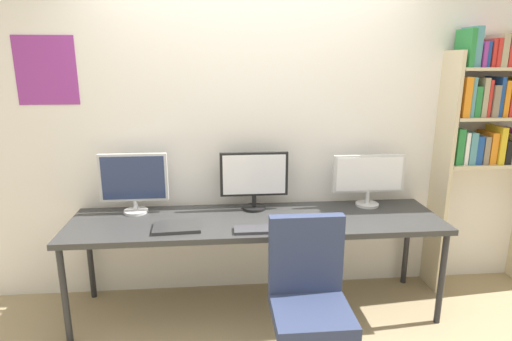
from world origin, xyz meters
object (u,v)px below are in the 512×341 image
object	(u,v)px
desk	(257,224)
laptop_closed	(177,227)
office_chair	(309,319)
computer_mouse	(321,228)
monitor_right	(369,177)
monitor_center	(254,178)
bookshelf	(492,119)
monitor_left	(134,181)
keyboard_main	(260,230)

from	to	relation	value
desk	laptop_closed	distance (m)	0.58
office_chair	computer_mouse	world-z (taller)	office_chair
monitor_right	monitor_center	bearing A→B (deg)	180.00
monitor_center	monitor_right	bearing A→B (deg)	-0.00
desk	computer_mouse	size ratio (longest dim) A/B	28.10
bookshelf	monitor_right	xyz separation A→B (m)	(-0.96, -0.02, -0.44)
desk	bookshelf	distance (m)	2.01
office_chair	computer_mouse	distance (m)	0.64
bookshelf	monitor_right	size ratio (longest dim) A/B	3.70
laptop_closed	monitor_left	bearing A→B (deg)	130.29
office_chair	monitor_right	size ratio (longest dim) A/B	1.75
bookshelf	monitor_center	world-z (taller)	bookshelf
office_chair	computer_mouse	size ratio (longest dim) A/B	10.31
monitor_center	keyboard_main	world-z (taller)	monitor_center
computer_mouse	laptop_closed	bearing A→B (deg)	173.81
keyboard_main	desk	bearing A→B (deg)	90.00
monitor_left	monitor_center	xyz separation A→B (m)	(0.90, -0.00, 0.00)
office_chair	keyboard_main	xyz separation A→B (m)	(-0.24, 0.52, 0.35)
keyboard_main	computer_mouse	size ratio (longest dim) A/B	3.62
office_chair	laptop_closed	xyz separation A→B (m)	(-0.80, 0.61, 0.35)
office_chair	monitor_left	size ratio (longest dim) A/B	1.98
monitor_left	keyboard_main	distance (m)	1.03
monitor_right	computer_mouse	world-z (taller)	monitor_right
keyboard_main	monitor_right	bearing A→B (deg)	26.17
bookshelf	computer_mouse	world-z (taller)	bookshelf
laptop_closed	computer_mouse	bearing A→B (deg)	-9.67
monitor_left	desk	bearing A→B (deg)	-13.27
monitor_left	keyboard_main	world-z (taller)	monitor_left
desk	computer_mouse	xyz separation A→B (m)	(0.42, -0.25, 0.06)
monitor_center	monitor_right	world-z (taller)	monitor_center
monitor_left	computer_mouse	world-z (taller)	monitor_left
office_chair	computer_mouse	bearing A→B (deg)	70.16
monitor_center	laptop_closed	distance (m)	0.70
monitor_right	keyboard_main	world-z (taller)	monitor_right
monitor_left	computer_mouse	distance (m)	1.42
desk	keyboard_main	bearing A→B (deg)	-90.00
office_chair	monitor_left	world-z (taller)	monitor_left
office_chair	monitor_right	distance (m)	1.30
desk	bookshelf	size ratio (longest dim) A/B	1.29
bookshelf	keyboard_main	xyz separation A→B (m)	(-1.86, -0.46, -0.66)
monitor_center	monitor_right	size ratio (longest dim) A/B	0.91
bookshelf	monitor_right	distance (m)	1.06
monitor_left	bookshelf	bearing A→B (deg)	0.38
desk	laptop_closed	world-z (taller)	laptop_closed
desk	monitor_left	bearing A→B (deg)	166.73
monitor_right	laptop_closed	size ratio (longest dim) A/B	1.77
bookshelf	office_chair	bearing A→B (deg)	-148.83
monitor_left	monitor_center	distance (m)	0.90
keyboard_main	computer_mouse	distance (m)	0.42
monitor_right	computer_mouse	distance (m)	0.70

